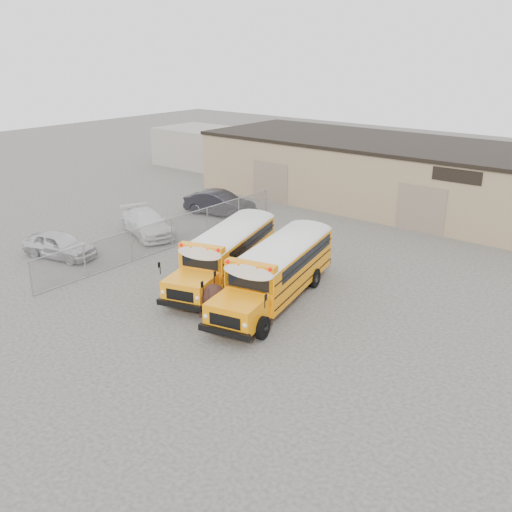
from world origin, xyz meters
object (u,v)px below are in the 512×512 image
Objects in this scene: car_silver at (60,245)px; car_dark at (220,203)px; car_white at (147,223)px; school_bus_right at (321,232)px; school_bus_left at (266,220)px; tarp_bundle at (214,300)px.

car_dark is (1.16, 11.96, 0.09)m from car_silver.
car_white is 1.03× the size of car_dark.
school_bus_right is 10.81m from car_dark.
car_silver is 0.84× the size of car_white.
car_dark is at bearing 16.04° from car_white.
school_bus_right reaches higher than car_dark.
car_white is at bearing -155.73° from school_bus_left.
car_white reaches higher than car_silver.
school_bus_left is at bearing 114.92° from tarp_bundle.
school_bus_right is at bearing -53.22° from car_white.
car_silver is 0.86× the size of car_dark.
school_bus_left reaches higher than car_white.
tarp_bundle is 0.29× the size of car_dark.
car_dark reaches higher than car_white.
school_bus_left is 7.15m from car_dark.
tarp_bundle is at bearing -103.59° from car_silver.
car_dark is (-6.44, 3.03, -0.71)m from school_bus_left.
car_white is at bearing 152.52° from tarp_bundle.
car_white is at bearing -19.92° from car_silver.
school_bus_right is at bearing -65.97° from car_silver.
school_bus_left is at bearing 179.29° from school_bus_right.
school_bus_right is at bearing -117.96° from car_dark.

